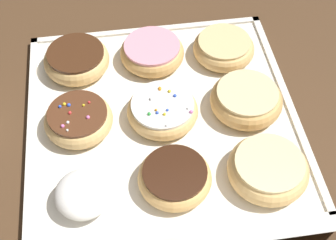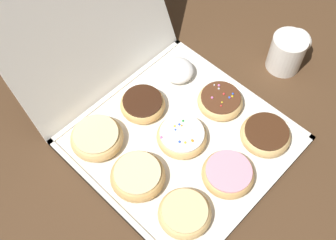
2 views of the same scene
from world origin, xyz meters
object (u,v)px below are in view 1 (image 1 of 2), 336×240
at_px(chocolate_frosted_donut_7, 176,177).
at_px(glazed_ring_donut_3, 247,101).
at_px(pink_frosted_donut_1, 150,52).
at_px(chocolate_frosted_donut_2, 77,59).
at_px(powdered_filled_donut_8, 83,194).
at_px(donut_box, 163,119).
at_px(glazed_ring_donut_6, 268,169).
at_px(sprinkle_donut_4, 163,111).
at_px(glazed_ring_donut_0, 224,48).
at_px(sprinkle_donut_5, 78,121).

bearing_deg(chocolate_frosted_donut_7, glazed_ring_donut_3, -137.39).
distance_m(pink_frosted_donut_1, chocolate_frosted_donut_2, 0.13).
distance_m(pink_frosted_donut_1, powdered_filled_donut_8, 0.30).
relative_size(donut_box, glazed_ring_donut_6, 3.63).
height_order(donut_box, pink_frosted_donut_1, pink_frosted_donut_1).
height_order(donut_box, glazed_ring_donut_3, glazed_ring_donut_3).
height_order(pink_frosted_donut_1, chocolate_frosted_donut_2, chocolate_frosted_donut_2).
xyz_separation_m(sprinkle_donut_4, powdered_filled_donut_8, (0.13, 0.14, 0.00)).
xyz_separation_m(glazed_ring_donut_0, pink_frosted_donut_1, (0.13, -0.01, 0.00)).
relative_size(chocolate_frosted_donut_2, powdered_filled_donut_8, 1.41).
distance_m(donut_box, glazed_ring_donut_3, 0.14).
bearing_deg(chocolate_frosted_donut_2, donut_box, 134.85).
distance_m(pink_frosted_donut_1, chocolate_frosted_donut_7, 0.27).
height_order(sprinkle_donut_5, glazed_ring_donut_6, same).
xyz_separation_m(glazed_ring_donut_3, powdered_filled_donut_8, (0.27, 0.14, -0.00)).
bearing_deg(donut_box, chocolate_frosted_donut_2, -45.15).
bearing_deg(sprinkle_donut_4, chocolate_frosted_donut_2, -45.54).
relative_size(glazed_ring_donut_3, glazed_ring_donut_6, 0.99).
bearing_deg(powdered_filled_donut_8, sprinkle_donut_5, -88.79).
relative_size(donut_box, sprinkle_donut_4, 3.79).
xyz_separation_m(sprinkle_donut_5, chocolate_frosted_donut_7, (-0.14, 0.13, -0.00)).
xyz_separation_m(glazed_ring_donut_0, sprinkle_donut_5, (0.27, 0.13, 0.00)).
distance_m(glazed_ring_donut_0, powdered_filled_donut_8, 0.37).
bearing_deg(glazed_ring_donut_6, glazed_ring_donut_0, -88.21).
xyz_separation_m(chocolate_frosted_donut_2, glazed_ring_donut_3, (-0.27, 0.14, 0.00)).
height_order(pink_frosted_donut_1, glazed_ring_donut_6, glazed_ring_donut_6).
xyz_separation_m(glazed_ring_donut_0, powdered_filled_donut_8, (0.26, 0.27, 0.00)).
height_order(pink_frosted_donut_1, glazed_ring_donut_3, glazed_ring_donut_3).
height_order(glazed_ring_donut_0, sprinkle_donut_5, sprinkle_donut_5).
distance_m(pink_frosted_donut_1, glazed_ring_donut_3, 0.20).
bearing_deg(chocolate_frosted_donut_2, sprinkle_donut_5, 89.62).
height_order(glazed_ring_donut_6, chocolate_frosted_donut_7, glazed_ring_donut_6).
bearing_deg(chocolate_frosted_donut_2, glazed_ring_donut_0, 178.45).
xyz_separation_m(glazed_ring_donut_0, glazed_ring_donut_6, (-0.01, 0.26, 0.00)).
relative_size(sprinkle_donut_4, chocolate_frosted_donut_7, 1.06).
distance_m(glazed_ring_donut_3, sprinkle_donut_5, 0.28).
relative_size(glazed_ring_donut_3, powdered_filled_donut_8, 1.46).
height_order(donut_box, powdered_filled_donut_8, powdered_filled_donut_8).
height_order(sprinkle_donut_4, powdered_filled_donut_8, powdered_filled_donut_8).
bearing_deg(glazed_ring_donut_3, powdered_filled_donut_8, 26.53).
height_order(donut_box, glazed_ring_donut_6, glazed_ring_donut_6).
bearing_deg(powdered_filled_donut_8, sprinkle_donut_4, -134.16).
relative_size(donut_box, sprinkle_donut_5, 3.99).
bearing_deg(chocolate_frosted_donut_2, glazed_ring_donut_3, 153.28).
bearing_deg(glazed_ring_donut_0, chocolate_frosted_donut_7, 63.59).
relative_size(sprinkle_donut_5, chocolate_frosted_donut_7, 1.01).
relative_size(glazed_ring_donut_0, glazed_ring_donut_3, 0.93).
bearing_deg(pink_frosted_donut_1, sprinkle_donut_4, 91.31).
height_order(chocolate_frosted_donut_2, glazed_ring_donut_6, glazed_ring_donut_6).
bearing_deg(chocolate_frosted_donut_7, sprinkle_donut_4, -88.93).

